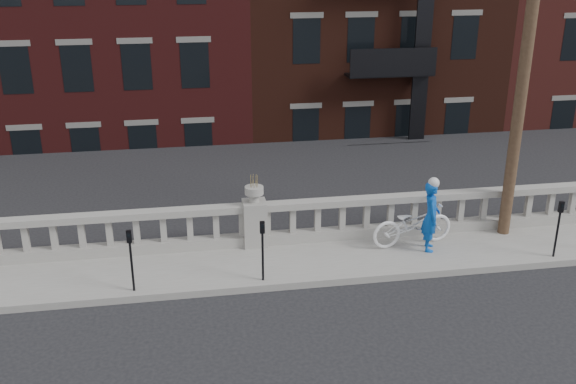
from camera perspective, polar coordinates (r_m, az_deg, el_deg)
name	(u,v)px	position (r m, az deg, el deg)	size (l,w,h in m)	color
ground	(281,342)	(12.11, -0.62, -13.23)	(120.00, 120.00, 0.00)	black
sidewalk	(260,265)	(14.64, -2.48, -6.49)	(32.00, 2.20, 0.15)	gray
balustrade	(255,225)	(15.24, -2.97, -2.98)	(28.00, 0.34, 1.03)	gray
planter_pedestal	(255,218)	(15.17, -2.98, -2.32)	(0.55, 0.55, 1.76)	gray
lower_level	(220,37)	(33.29, -6.07, 13.51)	(80.00, 44.00, 20.80)	#605E59
utility_pole	(530,23)	(15.66, 20.73, 13.85)	(1.60, 0.28, 10.00)	#422D1E
parking_meter_b	(131,254)	(13.43, -13.81, -5.35)	(0.10, 0.09, 1.36)	black
parking_meter_c	(263,244)	(13.47, -2.28, -4.65)	(0.10, 0.09, 1.36)	black
parking_meter_d	(559,223)	(15.72, 22.92, -2.53)	(0.10, 0.09, 1.36)	black
bicycle	(413,224)	(15.49, 11.01, -2.78)	(0.71, 2.03, 1.07)	white
cyclist	(431,216)	(15.21, 12.59, -2.11)	(0.61, 0.40, 1.68)	#0B4CB3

